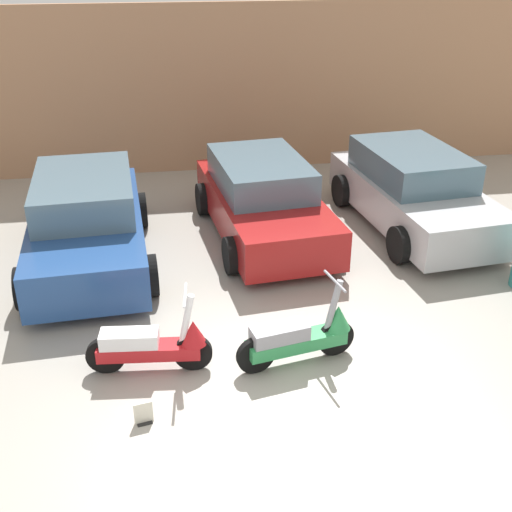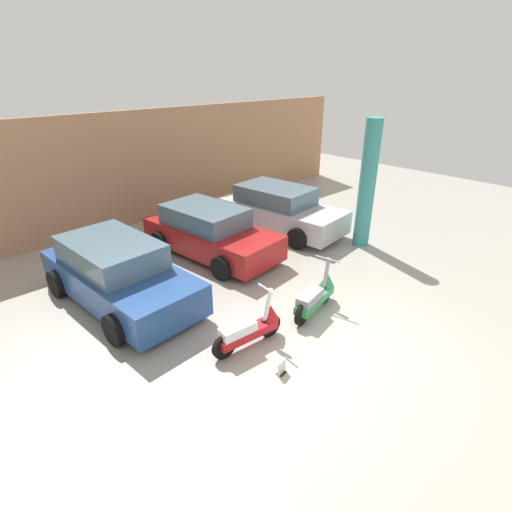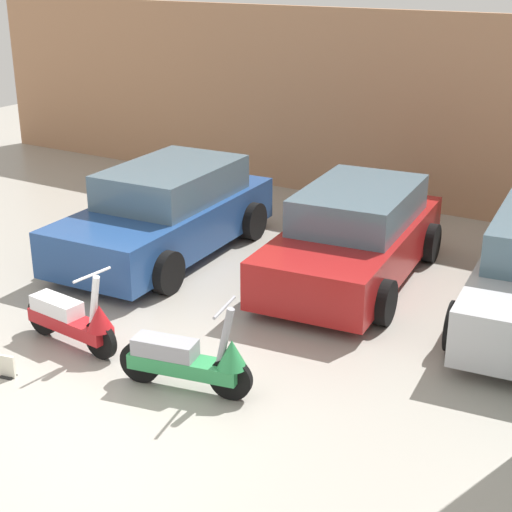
{
  "view_description": "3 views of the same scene",
  "coord_description": "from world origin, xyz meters",
  "px_view_note": "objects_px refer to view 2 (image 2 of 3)",
  "views": [
    {
      "loc": [
        -0.92,
        -5.25,
        4.67
      ],
      "look_at": [
        0.23,
        2.26,
        0.83
      ],
      "focal_mm": 45.0,
      "sensor_mm": 36.0,
      "label": 1
    },
    {
      "loc": [
        -5.12,
        -3.28,
        4.59
      ],
      "look_at": [
        0.13,
        2.31,
        0.95
      ],
      "focal_mm": 28.0,
      "sensor_mm": 36.0,
      "label": 2
    },
    {
      "loc": [
        4.97,
        -4.82,
        4.34
      ],
      "look_at": [
        0.44,
        2.54,
        1.0
      ],
      "focal_mm": 55.0,
      "sensor_mm": 36.0,
      "label": 3
    }
  ],
  "objects_px": {
    "scooter_front_right": "(316,295)",
    "placard_near_left_scooter": "(282,368)",
    "car_rear_right": "(280,210)",
    "scooter_front_left": "(251,328)",
    "car_rear_left": "(118,273)",
    "car_rear_center": "(210,232)",
    "support_column_side": "(367,185)"
  },
  "relations": [
    {
      "from": "scooter_front_right",
      "to": "placard_near_left_scooter",
      "type": "height_order",
      "value": "scooter_front_right"
    },
    {
      "from": "car_rear_right",
      "to": "placard_near_left_scooter",
      "type": "relative_size",
      "value": 15.74
    },
    {
      "from": "scooter_front_left",
      "to": "car_rear_right",
      "type": "xyz_separation_m",
      "value": [
        4.54,
        3.64,
        0.27
      ]
    },
    {
      "from": "car_rear_left",
      "to": "car_rear_center",
      "type": "height_order",
      "value": "car_rear_left"
    },
    {
      "from": "car_rear_right",
      "to": "support_column_side",
      "type": "height_order",
      "value": "support_column_side"
    },
    {
      "from": "scooter_front_right",
      "to": "placard_near_left_scooter",
      "type": "xyz_separation_m",
      "value": [
        -1.89,
        -0.82,
        -0.26
      ]
    },
    {
      "from": "scooter_front_right",
      "to": "placard_near_left_scooter",
      "type": "distance_m",
      "value": 2.07
    },
    {
      "from": "support_column_side",
      "to": "car_rear_center",
      "type": "bearing_deg",
      "value": 145.78
    },
    {
      "from": "car_rear_center",
      "to": "car_rear_left",
      "type": "bearing_deg",
      "value": -84.79
    },
    {
      "from": "car_rear_right",
      "to": "placard_near_left_scooter",
      "type": "bearing_deg",
      "value": -52.16
    },
    {
      "from": "scooter_front_left",
      "to": "support_column_side",
      "type": "distance_m",
      "value": 5.71
    },
    {
      "from": "scooter_front_left",
      "to": "car_rear_center",
      "type": "height_order",
      "value": "car_rear_center"
    },
    {
      "from": "car_rear_right",
      "to": "support_column_side",
      "type": "distance_m",
      "value": 2.77
    },
    {
      "from": "car_rear_left",
      "to": "placard_near_left_scooter",
      "type": "xyz_separation_m",
      "value": [
        0.84,
        -3.97,
        -0.53
      ]
    },
    {
      "from": "car_rear_left",
      "to": "scooter_front_left",
      "type": "bearing_deg",
      "value": 14.15
    },
    {
      "from": "car_rear_left",
      "to": "support_column_side",
      "type": "distance_m",
      "value": 6.73
    },
    {
      "from": "scooter_front_right",
      "to": "car_rear_center",
      "type": "distance_m",
      "value": 3.74
    },
    {
      "from": "scooter_front_left",
      "to": "car_rear_left",
      "type": "xyz_separation_m",
      "value": [
        -0.99,
        3.07,
        0.28
      ]
    },
    {
      "from": "car_rear_right",
      "to": "scooter_front_left",
      "type": "bearing_deg",
      "value": -57.62
    },
    {
      "from": "scooter_front_right",
      "to": "car_rear_left",
      "type": "xyz_separation_m",
      "value": [
        -2.73,
        3.16,
        0.27
      ]
    },
    {
      "from": "car_rear_left",
      "to": "placard_near_left_scooter",
      "type": "bearing_deg",
      "value": 8.35
    },
    {
      "from": "scooter_front_right",
      "to": "support_column_side",
      "type": "xyz_separation_m",
      "value": [
        3.66,
        1.33,
        1.35
      ]
    },
    {
      "from": "placard_near_left_scooter",
      "to": "support_column_side",
      "type": "distance_m",
      "value": 6.16
    },
    {
      "from": "support_column_side",
      "to": "scooter_front_left",
      "type": "bearing_deg",
      "value": -167.06
    },
    {
      "from": "car_rear_left",
      "to": "car_rear_right",
      "type": "height_order",
      "value": "car_rear_left"
    },
    {
      "from": "scooter_front_left",
      "to": "car_rear_left",
      "type": "height_order",
      "value": "car_rear_left"
    },
    {
      "from": "car_rear_center",
      "to": "support_column_side",
      "type": "distance_m",
      "value": 4.41
    },
    {
      "from": "scooter_front_left",
      "to": "support_column_side",
      "type": "relative_size",
      "value": 0.43
    },
    {
      "from": "car_rear_right",
      "to": "placard_near_left_scooter",
      "type": "distance_m",
      "value": 6.55
    },
    {
      "from": "scooter_front_left",
      "to": "support_column_side",
      "type": "xyz_separation_m",
      "value": [
        5.4,
        1.24,
        1.36
      ]
    },
    {
      "from": "car_rear_center",
      "to": "support_column_side",
      "type": "xyz_separation_m",
      "value": [
        3.53,
        -2.4,
        1.1
      ]
    },
    {
      "from": "car_rear_left",
      "to": "placard_near_left_scooter",
      "type": "relative_size",
      "value": 15.71
    }
  ]
}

